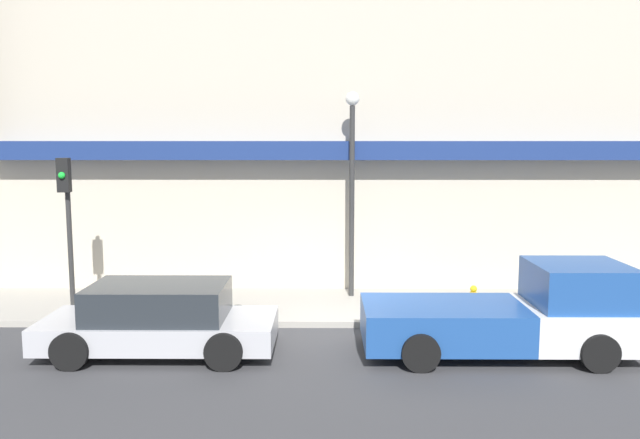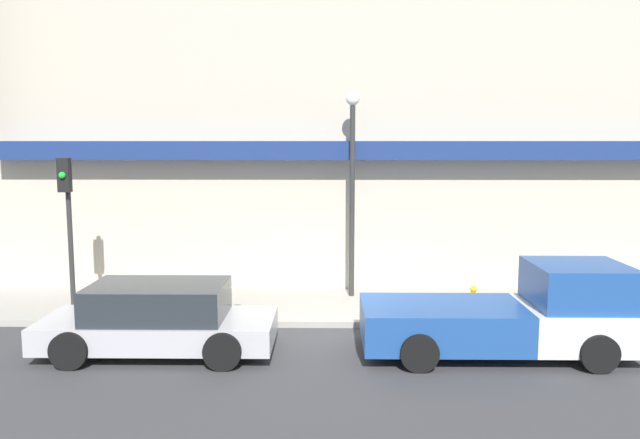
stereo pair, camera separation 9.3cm
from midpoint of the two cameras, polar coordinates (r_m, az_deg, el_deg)
ground_plane at (r=14.47m, az=1.06°, el=-9.89°), size 80.00×80.00×0.00m
sidewalk at (r=16.03m, az=0.99°, el=-7.94°), size 36.00×3.27×0.14m
building at (r=18.59m, az=0.86°, el=6.83°), size 19.80×3.80×11.70m
pickup_truck at (r=13.14m, az=17.26°, el=-8.32°), size 5.33×2.18×1.85m
parked_car at (r=13.06m, az=-14.67°, el=-8.82°), size 4.63×2.11×1.42m
fire_hydrant at (r=15.39m, az=13.66°, el=-7.17°), size 0.17×0.17×0.70m
street_lamp at (r=16.36m, az=2.78°, el=4.59°), size 0.36×0.36×5.38m
traffic_light at (r=15.90m, az=-22.29°, el=1.04°), size 0.28×0.42×3.72m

